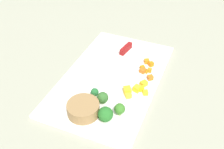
# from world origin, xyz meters

# --- Properties ---
(ground_plane) EXTENTS (4.00, 4.00, 0.00)m
(ground_plane) POSITION_xyz_m (0.00, 0.00, 0.00)
(ground_plane) COLOR #999983
(cutting_board) EXTENTS (0.50, 0.31, 0.01)m
(cutting_board) POSITION_xyz_m (0.00, 0.00, 0.01)
(cutting_board) COLOR white
(cutting_board) RESTS_ON ground_plane
(prep_bowl) EXTENTS (0.09, 0.09, 0.04)m
(prep_bowl) POSITION_xyz_m (0.18, -0.01, 0.03)
(prep_bowl) COLOR olive
(prep_bowl) RESTS_ON cutting_board
(chef_knife) EXTENTS (0.34, 0.08, 0.02)m
(chef_knife) POSITION_xyz_m (-0.09, -0.02, 0.02)
(chef_knife) COLOR silver
(chef_knife) RESTS_ON cutting_board
(carrot_dice_0) EXTENTS (0.02, 0.02, 0.02)m
(carrot_dice_0) POSITION_xyz_m (-0.11, 0.10, 0.02)
(carrot_dice_0) COLOR orange
(carrot_dice_0) RESTS_ON cutting_board
(carrot_dice_1) EXTENTS (0.01, 0.01, 0.01)m
(carrot_dice_1) POSITION_xyz_m (-0.07, 0.10, 0.02)
(carrot_dice_1) COLOR orange
(carrot_dice_1) RESTS_ON cutting_board
(carrot_dice_2) EXTENTS (0.02, 0.02, 0.01)m
(carrot_dice_2) POSITION_xyz_m (-0.12, 0.08, 0.02)
(carrot_dice_2) COLOR orange
(carrot_dice_2) RESTS_ON cutting_board
(carrot_dice_3) EXTENTS (0.01, 0.01, 0.01)m
(carrot_dice_3) POSITION_xyz_m (-0.07, 0.11, 0.02)
(carrot_dice_3) COLOR orange
(carrot_dice_3) RESTS_ON cutting_board
(carrot_dice_4) EXTENTS (0.02, 0.02, 0.01)m
(carrot_dice_4) POSITION_xyz_m (-0.04, 0.12, 0.02)
(carrot_dice_4) COLOR orange
(carrot_dice_4) RESTS_ON cutting_board
(carrot_dice_5) EXTENTS (0.02, 0.02, 0.01)m
(carrot_dice_5) POSITION_xyz_m (-0.06, 0.09, 0.02)
(carrot_dice_5) COLOR orange
(carrot_dice_5) RESTS_ON cutting_board
(carrot_dice_6) EXTENTS (0.02, 0.02, 0.01)m
(carrot_dice_6) POSITION_xyz_m (-0.08, 0.08, 0.02)
(carrot_dice_6) COLOR orange
(carrot_dice_6) RESTS_ON cutting_board
(pepper_dice_0) EXTENTS (0.03, 0.03, 0.02)m
(pepper_dice_0) POSITION_xyz_m (0.06, 0.07, 0.02)
(pepper_dice_0) COLOR yellow
(pepper_dice_0) RESTS_ON cutting_board
(pepper_dice_1) EXTENTS (0.02, 0.02, 0.01)m
(pepper_dice_1) POSITION_xyz_m (0.04, 0.13, 0.02)
(pepper_dice_1) COLOR yellow
(pepper_dice_1) RESTS_ON cutting_board
(pepper_dice_2) EXTENTS (0.03, 0.03, 0.02)m
(pepper_dice_2) POSITION_xyz_m (0.00, 0.11, 0.02)
(pepper_dice_2) COLOR yellow
(pepper_dice_2) RESTS_ON cutting_board
(pepper_dice_3) EXTENTS (0.02, 0.02, 0.02)m
(pepper_dice_3) POSITION_xyz_m (0.03, 0.10, 0.02)
(pepper_dice_3) COLOR yellow
(pepper_dice_3) RESTS_ON cutting_board
(pepper_dice_4) EXTENTS (0.02, 0.02, 0.01)m
(pepper_dice_4) POSITION_xyz_m (0.07, 0.08, 0.02)
(pepper_dice_4) COLOR yellow
(pepper_dice_4) RESTS_ON cutting_board
(pepper_dice_5) EXTENTS (0.02, 0.02, 0.01)m
(pepper_dice_5) POSITION_xyz_m (0.03, 0.11, 0.02)
(pepper_dice_5) COLOR yellow
(pepper_dice_5) RESTS_ON cutting_board
(broccoli_floret_0) EXTENTS (0.04, 0.04, 0.04)m
(broccoli_floret_0) POSITION_xyz_m (0.18, 0.05, 0.03)
(broccoli_floret_0) COLOR #8FB457
(broccoli_floret_0) RESTS_ON cutting_board
(broccoli_floret_1) EXTENTS (0.03, 0.03, 0.04)m
(broccoli_floret_1) POSITION_xyz_m (0.15, 0.08, 0.03)
(broccoli_floret_1) COLOR #86C35F
(broccoli_floret_1) RESTS_ON cutting_board
(broccoli_floret_2) EXTENTS (0.03, 0.03, 0.04)m
(broccoli_floret_2) POSITION_xyz_m (0.12, 0.02, 0.03)
(broccoli_floret_2) COLOR #82B562
(broccoli_floret_2) RESTS_ON cutting_board
(broccoli_floret_3) EXTENTS (0.02, 0.02, 0.03)m
(broccoli_floret_3) POSITION_xyz_m (0.11, -0.01, 0.03)
(broccoli_floret_3) COLOR #84BD5A
(broccoli_floret_3) RESTS_ON cutting_board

